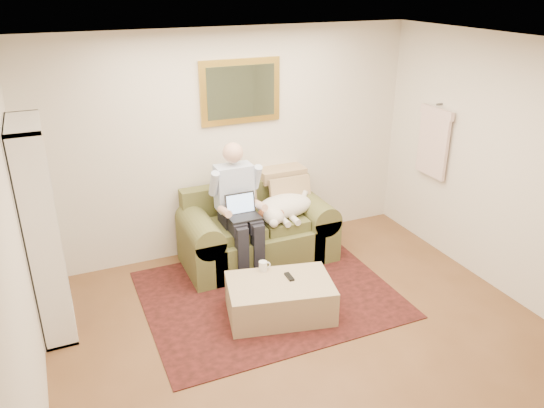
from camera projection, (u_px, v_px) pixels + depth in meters
room_shell at (318, 215)px, 4.32m from camera, size 4.51×5.00×2.61m
rug at (268, 294)px, 5.59m from camera, size 2.54×2.03×0.01m
sofa at (257, 236)px, 6.18m from camera, size 1.73×0.88×1.04m
seated_man at (240, 211)px, 5.78m from camera, size 0.57×0.81×1.45m
laptop at (242, 211)px, 5.71m from camera, size 0.34×0.27×0.24m
sleeping_dog at (285, 206)px, 6.07m from camera, size 0.71×0.45×0.26m
ottoman at (280, 299)px, 5.19m from camera, size 1.12×0.85×0.37m
coffee_mug at (263, 266)px, 5.31m from camera, size 0.08×0.08×0.10m
tv_remote at (289, 277)px, 5.20m from camera, size 0.05×0.15×0.02m
bookshelf at (42, 231)px, 4.72m from camera, size 0.28×0.80×2.00m
wall_mirror at (241, 92)px, 5.91m from camera, size 0.94×0.04×0.72m
hanging_shirt at (434, 139)px, 6.16m from camera, size 0.06×0.52×0.90m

